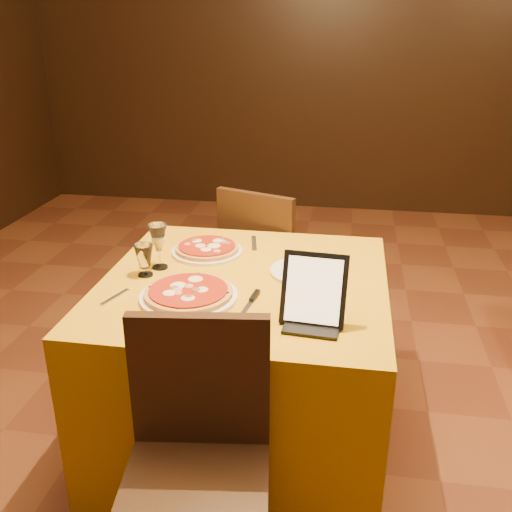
% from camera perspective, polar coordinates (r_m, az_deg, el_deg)
% --- Properties ---
extents(floor, '(6.00, 7.00, 0.01)m').
position_cam_1_polar(floor, '(2.49, 8.74, -20.46)').
color(floor, '#5E2D19').
rests_on(floor, ground).
extents(wall_back, '(6.00, 0.01, 2.80)m').
position_cam_1_polar(wall_back, '(5.34, 10.60, 19.16)').
color(wall_back, black).
rests_on(wall_back, floor).
extents(main_table, '(1.10, 1.10, 0.75)m').
position_cam_1_polar(main_table, '(2.41, -1.12, -10.46)').
color(main_table, '#CB900D').
rests_on(main_table, floor).
extents(chair_main_near, '(0.42, 0.42, 0.91)m').
position_cam_1_polar(chair_main_near, '(1.76, -6.16, -22.10)').
color(chair_main_near, black).
rests_on(chair_main_near, floor).
extents(chair_main_far, '(0.57, 0.57, 0.91)m').
position_cam_1_polar(chair_main_far, '(3.08, 1.64, -0.96)').
color(chair_main_far, black).
rests_on(chair_main_far, floor).
extents(pizza_near, '(0.36, 0.36, 0.03)m').
position_cam_1_polar(pizza_near, '(2.09, -6.76, -3.82)').
color(pizza_near, white).
rests_on(pizza_near, main_table).
extents(pizza_far, '(0.31, 0.31, 0.03)m').
position_cam_1_polar(pizza_far, '(2.48, -4.92, 0.65)').
color(pizza_far, white).
rests_on(pizza_far, main_table).
extents(cutlet_dish, '(0.28, 0.28, 0.03)m').
position_cam_1_polar(cutlet_dish, '(2.28, 4.98, -1.42)').
color(cutlet_dish, white).
rests_on(cutlet_dish, main_table).
extents(wine_glass, '(0.10, 0.10, 0.19)m').
position_cam_1_polar(wine_glass, '(2.32, -9.71, 0.98)').
color(wine_glass, '#EBE785').
rests_on(wine_glass, main_table).
extents(water_glass, '(0.09, 0.09, 0.13)m').
position_cam_1_polar(water_glass, '(2.27, -11.10, -0.42)').
color(water_glass, white).
rests_on(water_glass, main_table).
extents(tablet, '(0.22, 0.12, 0.24)m').
position_cam_1_polar(tablet, '(1.88, 5.82, -3.33)').
color(tablet, black).
rests_on(tablet, main_table).
extents(knife, '(0.05, 0.22, 0.01)m').
position_cam_1_polar(knife, '(2.01, -0.86, -5.15)').
color(knife, silver).
rests_on(knife, main_table).
extents(fork_near, '(0.06, 0.14, 0.01)m').
position_cam_1_polar(fork_near, '(2.14, -13.92, -4.00)').
color(fork_near, '#A4A5AB').
rests_on(fork_near, main_table).
extents(fork_far, '(0.05, 0.18, 0.01)m').
position_cam_1_polar(fork_far, '(2.57, -0.19, 1.28)').
color(fork_far, silver).
rests_on(fork_far, main_table).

